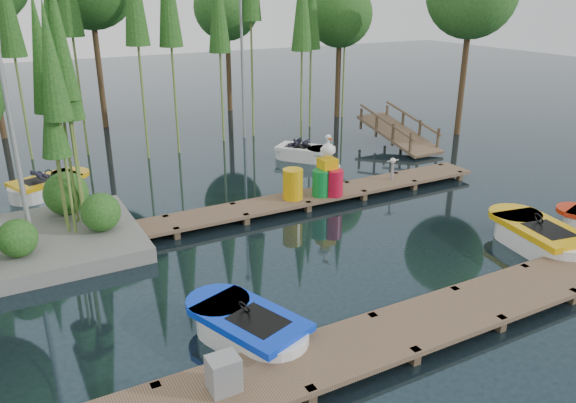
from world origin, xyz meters
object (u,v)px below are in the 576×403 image
boat_blue (248,329)px  boat_yellow_far (48,186)px  utility_cabinet (224,374)px  drum_cluster (329,177)px  yellow_barrel (293,184)px

boat_blue → boat_yellow_far: bearing=82.8°
boat_blue → utility_cabinet: bearing=-147.0°
boat_blue → drum_cluster: drum_cluster is taller
yellow_barrel → drum_cluster: 1.19m
yellow_barrel → utility_cabinet: bearing=-126.2°
boat_yellow_far → drum_cluster: (7.53, -4.91, 0.57)m
boat_yellow_far → utility_cabinet: bearing=-85.6°
yellow_barrel → drum_cluster: (1.17, -0.15, 0.09)m
utility_cabinet → drum_cluster: drum_cluster is taller
boat_blue → yellow_barrel: 6.96m
yellow_barrel → drum_cluster: drum_cluster is taller
boat_yellow_far → drum_cluster: bearing=-34.7°
drum_cluster → boat_blue: bearing=-133.8°
utility_cabinet → boat_blue: bearing=52.6°
boat_yellow_far → utility_cabinet: boat_yellow_far is taller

